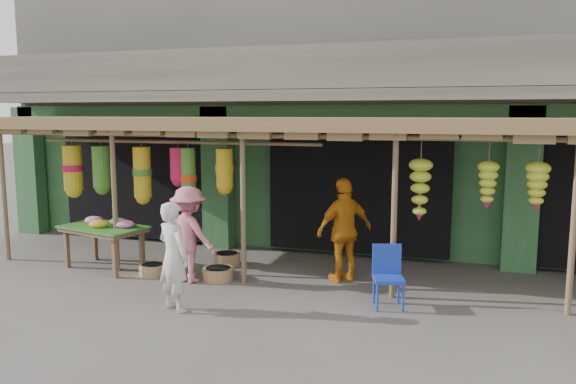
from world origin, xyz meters
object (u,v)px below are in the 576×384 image
(blue_chair, at_px, (388,272))
(person_vendor, at_px, (345,230))
(person_shopper, at_px, (189,234))
(flower_table, at_px, (105,228))
(person_front, at_px, (173,256))

(blue_chair, distance_m, person_vendor, 1.40)
(person_vendor, bearing_deg, person_shopper, -26.64)
(blue_chair, distance_m, person_shopper, 3.41)
(person_shopper, bearing_deg, person_vendor, -147.11)
(flower_table, bearing_deg, person_front, -21.27)
(flower_table, height_order, person_shopper, person_shopper)
(blue_chair, bearing_deg, flower_table, 158.18)
(person_vendor, bearing_deg, flower_table, -37.56)
(person_shopper, bearing_deg, flower_table, 6.58)
(person_vendor, height_order, person_shopper, person_vendor)
(blue_chair, height_order, person_front, person_front)
(person_front, relative_size, person_shopper, 0.98)
(blue_chair, xyz_separation_m, person_front, (-2.95, -1.14, 0.29))
(person_front, bearing_deg, flower_table, -10.46)
(flower_table, distance_m, person_vendor, 4.42)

